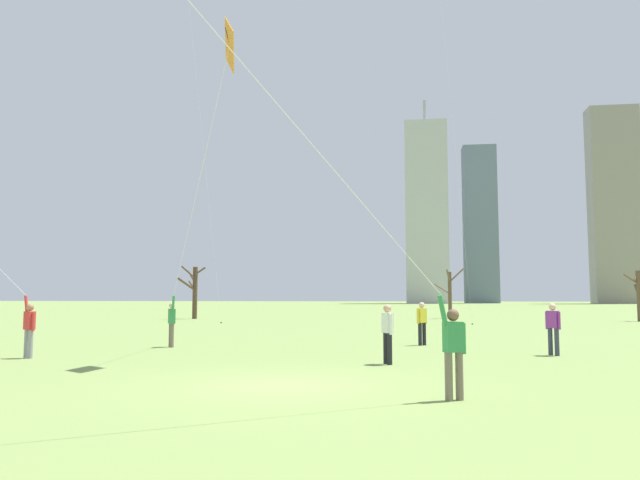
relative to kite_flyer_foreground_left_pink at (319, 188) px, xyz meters
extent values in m
plane|color=#7A934C|center=(-1.23, 2.99, -3.58)|extent=(400.00, 400.00, 0.00)
cylinder|color=#726656|center=(2.29, 1.75, -3.16)|extent=(0.14, 0.14, 0.85)
cylinder|color=#726656|center=(2.09, 1.65, -3.16)|extent=(0.14, 0.14, 0.85)
cube|color=#338C4C|center=(2.19, 1.70, -2.46)|extent=(0.39, 0.34, 0.54)
sphere|color=brown|center=(2.19, 1.70, -2.07)|extent=(0.22, 0.22, 0.22)
cylinder|color=#338C4C|center=(2.38, 1.80, -2.50)|extent=(0.09, 0.09, 0.55)
cylinder|color=#338C4C|center=(2.01, 1.60, -1.99)|extent=(0.22, 0.17, 0.56)
cylinder|color=gray|center=(-9.74, 7.47, -3.16)|extent=(0.14, 0.14, 0.85)
cylinder|color=gray|center=(-9.93, 7.57, -3.16)|extent=(0.14, 0.14, 0.85)
cube|color=red|center=(-9.83, 7.52, -2.46)|extent=(0.39, 0.33, 0.54)
sphere|color=#9E7051|center=(-9.83, 7.52, -2.07)|extent=(0.22, 0.22, 0.22)
cylinder|color=red|center=(-9.65, 7.43, -2.50)|extent=(0.09, 0.09, 0.55)
cylinder|color=red|center=(-10.02, 7.62, -1.99)|extent=(0.22, 0.17, 0.56)
cylinder|color=#726656|center=(-7.17, 12.02, -3.16)|extent=(0.14, 0.14, 0.85)
cylinder|color=#726656|center=(-7.05, 11.84, -3.16)|extent=(0.14, 0.14, 0.85)
cube|color=#338C4C|center=(-7.11, 11.93, -2.46)|extent=(0.35, 0.39, 0.54)
sphere|color=beige|center=(-7.11, 11.93, -2.07)|extent=(0.22, 0.22, 0.22)
cylinder|color=#338C4C|center=(-7.22, 12.11, -2.50)|extent=(0.09, 0.09, 0.55)
cylinder|color=#338C4C|center=(-6.99, 11.76, -1.99)|extent=(0.19, 0.22, 0.56)
cube|color=orange|center=(-3.59, 6.96, 5.48)|extent=(0.66, 1.50, 1.60)
cylinder|color=black|center=(-3.59, 6.96, 5.48)|extent=(0.25, 0.19, 1.04)
cylinder|color=silver|center=(-5.29, 9.36, 1.87)|extent=(3.41, 4.81, 7.22)
cylinder|color=black|center=(1.89, 13.88, -3.16)|extent=(0.14, 0.14, 0.85)
cylinder|color=black|center=(2.04, 14.03, -3.16)|extent=(0.14, 0.14, 0.85)
cube|color=yellow|center=(1.96, 13.96, -2.46)|extent=(0.38, 0.38, 0.54)
sphere|color=beige|center=(1.96, 13.96, -2.07)|extent=(0.22, 0.22, 0.22)
cylinder|color=yellow|center=(1.81, 13.81, -2.50)|extent=(0.09, 0.09, 0.55)
cylinder|color=yellow|center=(2.12, 14.10, -2.50)|extent=(0.09, 0.09, 0.55)
cylinder|color=#33384C|center=(5.84, 10.59, -3.16)|extent=(0.14, 0.14, 0.85)
cylinder|color=#33384C|center=(6.00, 10.44, -3.16)|extent=(0.14, 0.14, 0.85)
cube|color=purple|center=(5.92, 10.52, -2.46)|extent=(0.38, 0.38, 0.54)
sphere|color=beige|center=(5.92, 10.52, -2.07)|extent=(0.22, 0.22, 0.22)
cylinder|color=purple|center=(5.77, 10.66, -2.50)|extent=(0.09, 0.09, 0.55)
cylinder|color=purple|center=(6.07, 10.37, -2.50)|extent=(0.09, 0.09, 0.55)
cylinder|color=black|center=(0.91, 7.24, -3.16)|extent=(0.14, 0.14, 0.85)
cylinder|color=black|center=(0.80, 7.44, -3.16)|extent=(0.14, 0.14, 0.85)
cube|color=white|center=(0.86, 7.34, -2.46)|extent=(0.34, 0.39, 0.54)
sphere|color=tan|center=(0.86, 7.34, -2.07)|extent=(0.22, 0.22, 0.22)
cylinder|color=white|center=(0.96, 7.16, -2.50)|extent=(0.09, 0.09, 0.55)
cylinder|color=white|center=(0.76, 7.52, -2.50)|extent=(0.09, 0.09, 0.55)
cylinder|color=silver|center=(4.70, 31.69, 9.83)|extent=(1.92, 0.62, 26.75)
cylinder|color=#3F3833|center=(5.65, 31.39, -3.54)|extent=(0.10, 0.10, 0.08)
cylinder|color=silver|center=(-12.38, 29.62, 10.98)|extent=(2.58, 2.99, 29.05)
cylinder|color=#3F3833|center=(-11.10, 31.11, -3.54)|extent=(0.10, 0.10, 0.08)
cylinder|color=#4C3828|center=(-15.63, 38.61, -1.47)|extent=(0.39, 0.39, 4.22)
cylinder|color=#4C3828|center=(-15.96, 37.93, 0.16)|extent=(0.82, 1.48, 1.05)
cylinder|color=#4C3828|center=(-16.10, 39.11, -0.17)|extent=(1.10, 1.17, 1.12)
cylinder|color=#4C3828|center=(-15.20, 38.59, 0.31)|extent=(0.93, 0.18, 0.67)
cylinder|color=#4C3828|center=(-16.00, 38.96, -0.89)|extent=(0.92, 0.87, 0.86)
cylinder|color=#4C3828|center=(-16.03, 37.77, -0.80)|extent=(1.01, 1.82, 1.07)
cylinder|color=brown|center=(5.03, 42.24, -1.66)|extent=(0.31, 0.31, 3.84)
cylinder|color=brown|center=(5.59, 41.96, -0.02)|extent=(1.23, 0.71, 1.17)
cylinder|color=brown|center=(4.43, 42.72, -1.13)|extent=(1.31, 1.07, 0.90)
cylinder|color=brown|center=(4.89, 41.59, -0.08)|extent=(0.46, 1.41, 1.04)
cylinder|color=brown|center=(18.30, 38.03, -1.73)|extent=(0.36, 0.36, 3.71)
cylinder|color=brown|center=(18.32, 38.47, -1.34)|extent=(0.23, 1.00, 0.95)
cylinder|color=brown|center=(18.41, 38.67, -0.75)|extent=(0.35, 1.36, 0.93)
cylinder|color=brown|center=(17.77, 37.95, -0.50)|extent=(1.15, 0.31, 0.81)
cube|color=gray|center=(52.39, 146.81, 20.52)|extent=(11.47, 5.85, 48.21)
cube|color=slate|center=(21.04, 153.22, 16.96)|extent=(8.49, 5.56, 41.08)
cube|color=#B2B2B7|center=(6.91, 144.90, 19.11)|extent=(10.37, 9.16, 45.39)
cylinder|color=#99999E|center=(6.91, 144.90, 44.89)|extent=(0.80, 0.80, 6.17)
camera|label=1|loc=(1.34, -9.61, -1.73)|focal=34.40mm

